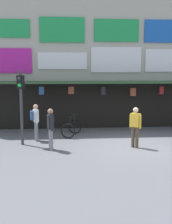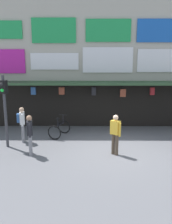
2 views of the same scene
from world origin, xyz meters
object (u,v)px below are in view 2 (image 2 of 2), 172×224
traffic_light_near (4,100)px  pedestrian_in_green (115,133)px  bicycle_parked (59,129)px  pedestrian_in_red (30,133)px  pedestrian_in_white (22,122)px

traffic_light_near → pedestrian_in_green: (4.73, -0.86, -1.19)m
bicycle_parked → traffic_light_near: bearing=-145.4°
pedestrian_in_green → pedestrian_in_red: bearing=-178.5°
pedestrian_in_green → pedestrian_in_white: bearing=160.2°
traffic_light_near → pedestrian_in_white: (0.51, 0.66, -1.16)m
bicycle_parked → pedestrian_in_green: bearing=-42.6°
traffic_light_near → pedestrian_in_red: bearing=-36.8°
traffic_light_near → pedestrian_in_white: traffic_light_near is taller
bicycle_parked → pedestrian_in_white: pedestrian_in_white is taller
traffic_light_near → bicycle_parked: 3.16m
pedestrian_in_red → pedestrian_in_white: (-0.76, 1.61, 0.04)m
bicycle_parked → pedestrian_in_green: pedestrian_in_green is taller
traffic_light_near → pedestrian_in_green: size_ratio=1.90×
pedestrian_in_white → bicycle_parked: bearing=26.8°
bicycle_parked → pedestrian_in_white: (-1.66, -0.84, 0.59)m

